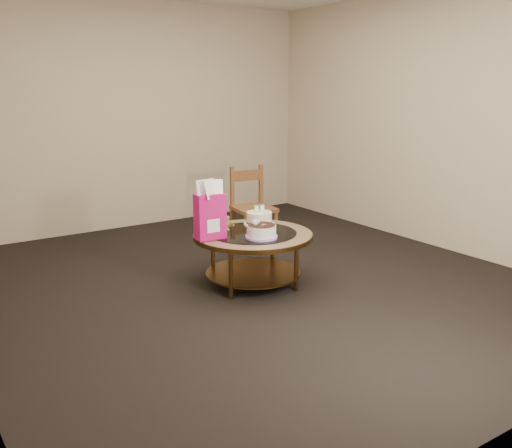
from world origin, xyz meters
TOP-DOWN VIEW (x-y plane):
  - ground at (0.00, 0.00)m, footprint 5.00×5.00m
  - room_walls at (0.00, 0.00)m, footprint 4.52×5.02m
  - coffee_table at (0.00, -0.00)m, footprint 1.02×1.02m
  - decorated_cake at (-0.04, -0.18)m, footprint 0.26×0.26m
  - cream_cake at (0.20, 0.20)m, footprint 0.28×0.28m
  - gift_bag at (-0.39, 0.04)m, footprint 0.25×0.19m
  - pillar_candle at (-0.08, 0.32)m, footprint 0.14×0.14m
  - dining_chair at (0.62, 0.94)m, footprint 0.44×0.44m

SIDE VIEW (x-z plane):
  - ground at x=0.00m, z-range 0.00..0.00m
  - coffee_table at x=0.00m, z-range 0.15..0.61m
  - dining_chair at x=0.62m, z-range 0.01..0.85m
  - pillar_candle at x=-0.08m, z-range 0.44..0.54m
  - decorated_cake at x=-0.04m, z-range 0.43..0.58m
  - cream_cake at x=0.20m, z-range 0.42..0.60m
  - gift_bag at x=-0.39m, z-range 0.46..0.93m
  - room_walls at x=0.00m, z-range 0.24..2.85m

